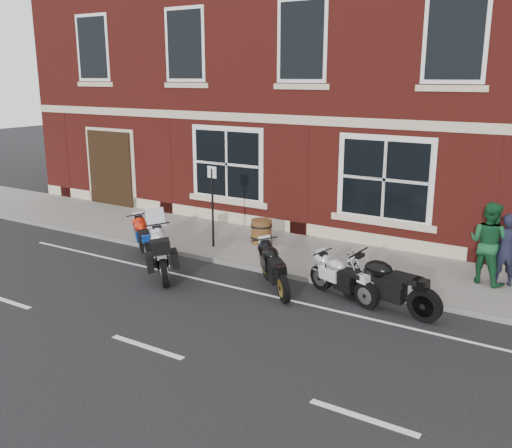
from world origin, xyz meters
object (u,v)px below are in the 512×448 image
object	(u,v)px
moto_sport_black	(276,266)
barrel_planter	(261,231)
pedestrian_right	(489,243)
moto_sport_silver	(343,276)
moto_sport_red	(145,237)
moto_naked_black	(388,282)
moto_touring_silver	(163,250)
parking_sign	(212,201)
pedestrian_left	(505,250)

from	to	relation	value
moto_sport_black	barrel_planter	xyz separation A→B (m)	(-1.94, 2.57, -0.09)
pedestrian_right	moto_sport_silver	bearing A→B (deg)	61.23
moto_sport_black	moto_sport_silver	bearing A→B (deg)	-32.85
moto_sport_red	moto_sport_black	distance (m)	4.04
moto_sport_black	moto_naked_black	xyz separation A→B (m)	(2.48, 0.21, 0.05)
moto_touring_silver	moto_naked_black	world-z (taller)	moto_touring_silver
moto_sport_black	moto_sport_silver	world-z (taller)	moto_sport_black
moto_touring_silver	moto_sport_red	bearing A→B (deg)	104.43
barrel_planter	pedestrian_right	bearing A→B (deg)	0.06
moto_sport_red	moto_sport_silver	xyz separation A→B (m)	(5.50, 0.09, -0.05)
pedestrian_right	moto_sport_red	bearing A→B (deg)	34.96
parking_sign	moto_touring_silver	bearing A→B (deg)	-78.41
moto_sport_silver	barrel_planter	xyz separation A→B (m)	(-3.41, 2.25, -0.04)
moto_sport_red	moto_sport_silver	size ratio (longest dim) A/B	0.93
moto_sport_red	pedestrian_left	world-z (taller)	pedestrian_left
moto_sport_red	pedestrian_right	distance (m)	8.30
moto_sport_black	pedestrian_right	xyz separation A→B (m)	(3.91, 2.57, 0.50)
moto_sport_black	barrel_planter	world-z (taller)	moto_sport_black
moto_sport_black	moto_naked_black	world-z (taller)	moto_naked_black
moto_sport_red	barrel_planter	distance (m)	3.14
moto_touring_silver	pedestrian_right	world-z (taller)	pedestrian_right
moto_sport_black	pedestrian_right	bearing A→B (deg)	-11.54
pedestrian_left	moto_touring_silver	bearing A→B (deg)	2.85
moto_sport_black	barrel_planter	size ratio (longest dim) A/B	2.39
moto_sport_silver	moto_sport_red	bearing A→B (deg)	111.36
moto_sport_black	barrel_planter	bearing A→B (deg)	82.26
pedestrian_right	parking_sign	world-z (taller)	parking_sign
moto_sport_red	moto_naked_black	xyz separation A→B (m)	(6.51, -0.01, 0.05)
pedestrian_left	barrel_planter	xyz separation A→B (m)	(-6.20, -0.04, -0.48)
moto_sport_red	parking_sign	bearing A→B (deg)	-0.13
pedestrian_left	moto_sport_red	bearing A→B (deg)	-5.44
moto_naked_black	parking_sign	distance (m)	5.58
pedestrian_right	barrel_planter	world-z (taller)	pedestrian_right
barrel_planter	moto_sport_silver	bearing A→B (deg)	-33.47
moto_naked_black	moto_sport_silver	bearing A→B (deg)	95.24
pedestrian_right	moto_touring_silver	bearing A→B (deg)	43.68
moto_sport_silver	barrel_planter	bearing A→B (deg)	76.93
moto_touring_silver	barrel_planter	size ratio (longest dim) A/B	2.59
moto_sport_red	barrel_planter	size ratio (longest dim) A/B	2.57
moto_touring_silver	moto_naked_black	size ratio (longest dim) A/B	0.75
barrel_planter	moto_naked_black	bearing A→B (deg)	-28.10
moto_touring_silver	pedestrian_right	xyz separation A→B (m)	(6.65, 3.13, 0.44)
moto_touring_silver	moto_sport_black	world-z (taller)	moto_touring_silver
moto_sport_black	moto_sport_silver	size ratio (longest dim) A/B	0.86
moto_sport_black	parking_sign	world-z (taller)	parking_sign
moto_sport_black	pedestrian_left	world-z (taller)	pedestrian_left
barrel_planter	parking_sign	xyz separation A→B (m)	(-0.93, -0.97, 0.93)
moto_sport_black	moto_naked_black	distance (m)	2.48
moto_touring_silver	parking_sign	bearing A→B (deg)	48.96
moto_sport_red	moto_sport_black	xyz separation A→B (m)	(4.03, -0.22, -0.00)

